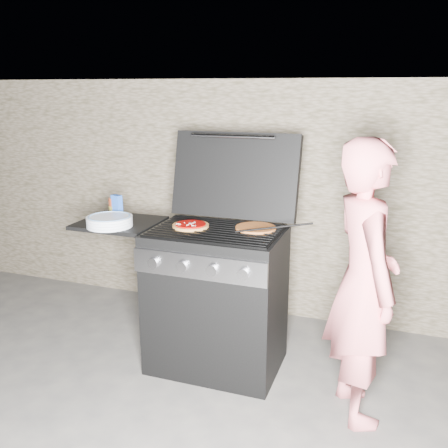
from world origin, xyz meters
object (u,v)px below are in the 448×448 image
(gas_grill, at_px, (180,294))
(person, at_px, (363,283))
(pizza_topped, at_px, (191,225))
(sauce_jar, at_px, (115,207))

(gas_grill, xyz_separation_m, person, (1.14, -0.19, 0.30))
(pizza_topped, bearing_deg, sauce_jar, 168.48)
(gas_grill, height_order, pizza_topped, pizza_topped)
(person, bearing_deg, sauce_jar, 55.62)
(person, bearing_deg, pizza_topped, 56.15)
(sauce_jar, distance_m, person, 1.70)
(gas_grill, bearing_deg, person, -9.37)
(gas_grill, relative_size, pizza_topped, 6.01)
(gas_grill, distance_m, sauce_jar, 0.74)
(gas_grill, height_order, sauce_jar, sauce_jar)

